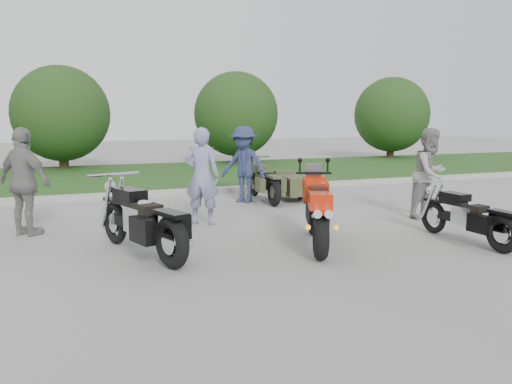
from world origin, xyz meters
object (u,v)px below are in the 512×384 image
object	(u,v)px
sportbike_red	(317,209)
person_denim	(244,164)
cruiser_sidecar	(280,184)
person_back	(25,182)
cruiser_right	(470,219)
person_grey	(430,173)
cruiser_left	(144,224)
person_stripe	(202,176)

from	to	relation	value
sportbike_red	person_denim	xyz separation A→B (m)	(0.40, 4.46, 0.30)
sportbike_red	cruiser_sidecar	size ratio (longest dim) A/B	0.92
sportbike_red	person_back	xyz separation A→B (m)	(-4.30, 2.56, 0.32)
cruiser_right	person_back	distance (m)	7.49
cruiser_right	person_denim	bearing A→B (deg)	109.69
cruiser_sidecar	person_grey	bearing A→B (deg)	-52.62
person_grey	cruiser_left	bearing A→B (deg)	172.30
cruiser_right	person_back	size ratio (longest dim) A/B	1.09
person_stripe	person_grey	bearing A→B (deg)	-161.14
cruiser_sidecar	person_back	size ratio (longest dim) A/B	1.21
person_grey	person_denim	world-z (taller)	person_denim
sportbike_red	cruiser_left	world-z (taller)	sportbike_red
person_grey	sportbike_red	bearing A→B (deg)	-174.50
cruiser_right	person_stripe	size ratio (longest dim) A/B	1.10
sportbike_red	person_denim	world-z (taller)	person_denim
sportbike_red	person_denim	distance (m)	4.49
cruiser_sidecar	person_stripe	bearing A→B (deg)	-137.08
person_stripe	cruiser_sidecar	bearing A→B (deg)	-109.52
sportbike_red	person_back	bearing A→B (deg)	172.83
person_denim	person_grey	bearing A→B (deg)	1.87
cruiser_left	person_stripe	size ratio (longest dim) A/B	1.30
cruiser_left	cruiser_sidecar	world-z (taller)	cruiser_left
sportbike_red	person_stripe	distance (m)	2.66
person_grey	person_denim	bearing A→B (deg)	116.28
person_grey	person_denim	size ratio (longest dim) A/B	0.99
cruiser_left	cruiser_right	bearing A→B (deg)	-31.33
cruiser_left	person_back	distance (m)	2.74
cruiser_right	person_stripe	bearing A→B (deg)	138.42
cruiser_right	person_grey	distance (m)	2.20
person_stripe	person_denim	size ratio (longest dim) A/B	1.01
cruiser_sidecar	person_denim	xyz separation A→B (m)	(-0.91, 0.13, 0.51)
cruiser_right	cruiser_sidecar	bearing A→B (deg)	100.75
person_denim	person_back	xyz separation A→B (m)	(-4.70, -1.90, 0.02)
cruiser_left	person_stripe	bearing A→B (deg)	35.12
person_denim	person_back	bearing A→B (deg)	-108.11
cruiser_left	cruiser_sidecar	size ratio (longest dim) A/B	1.06
person_grey	cruiser_sidecar	bearing A→B (deg)	106.93
person_back	cruiser_sidecar	bearing A→B (deg)	-116.91
cruiser_sidecar	person_back	bearing A→B (deg)	-157.75
cruiser_right	cruiser_left	bearing A→B (deg)	165.49
person_stripe	person_grey	distance (m)	4.61
sportbike_red	cruiser_sidecar	world-z (taller)	sportbike_red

